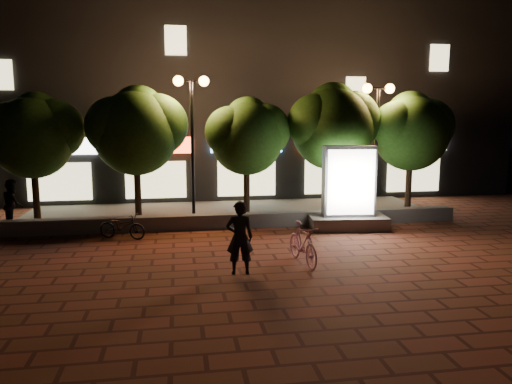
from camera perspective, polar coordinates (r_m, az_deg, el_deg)
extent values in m
plane|color=maroon|center=(13.23, 0.07, -8.06)|extent=(80.00, 80.00, 0.00)
cube|color=#64615D|center=(17.01, -2.10, -3.35)|extent=(16.00, 0.45, 0.50)
cube|color=#64615D|center=(19.48, -3.00, -2.40)|extent=(16.00, 5.00, 0.08)
cube|color=black|center=(25.60, -4.70, 11.45)|extent=(28.00, 8.00, 10.00)
cube|color=white|center=(22.04, -22.27, 4.98)|extent=(3.20, 0.12, 0.70)
cube|color=beige|center=(22.17, -22.04, 1.11)|extent=(2.60, 0.10, 1.60)
cube|color=#EC3E16|center=(21.49, -11.78, 5.37)|extent=(3.20, 0.12, 0.70)
cube|color=beige|center=(21.63, -11.66, 1.40)|extent=(2.60, 0.10, 1.60)
cube|color=#56B2EB|center=(21.68, -1.12, 5.59)|extent=(3.20, 0.12, 0.70)
cube|color=beige|center=(21.82, -1.10, 1.65)|extent=(2.60, 0.10, 1.60)
cube|color=#E84E08|center=(22.59, 9.03, 5.61)|extent=(3.20, 0.12, 0.70)
cube|color=beige|center=(22.73, 8.94, 1.84)|extent=(2.60, 0.10, 1.60)
cube|color=beige|center=(24.14, 18.13, 5.49)|extent=(3.20, 0.12, 0.70)
cube|color=beige|center=(24.26, 17.96, 1.95)|extent=(2.60, 0.10, 1.60)
cube|color=beige|center=(22.60, -27.76, 12.08)|extent=(0.90, 0.10, 1.20)
cube|color=beige|center=(21.66, -9.41, 17.14)|extent=(0.90, 0.10, 1.20)
cube|color=beige|center=(22.91, 11.61, 11.60)|extent=(0.90, 0.10, 1.20)
cube|color=beige|center=(24.72, 20.72, 14.49)|extent=(0.90, 0.10, 1.20)
cylinder|color=#322213|center=(18.76, -24.42, -0.03)|extent=(0.24, 0.24, 2.25)
sphere|color=#275017|center=(18.59, -24.79, 5.75)|extent=(2.80, 2.80, 2.80)
sphere|color=#275017|center=(18.59, -22.60, 6.82)|extent=(2.10, 2.10, 2.10)
sphere|color=#275017|center=(18.61, -26.85, 6.39)|extent=(1.96, 1.96, 1.96)
sphere|color=#275017|center=(18.88, -24.36, 7.95)|extent=(1.82, 1.82, 1.82)
cylinder|color=#322213|center=(18.14, -13.71, 0.39)|extent=(0.24, 0.24, 2.34)
sphere|color=#275017|center=(17.96, -13.95, 6.69)|extent=(3.00, 3.00, 3.00)
sphere|color=#275017|center=(18.11, -11.54, 7.74)|extent=(2.25, 2.25, 2.25)
sphere|color=#275017|center=(17.88, -16.19, 7.39)|extent=(2.10, 2.10, 2.10)
sphere|color=#275017|center=(18.29, -13.63, 9.09)|extent=(1.95, 1.95, 1.95)
cylinder|color=#322213|center=(18.27, -1.10, 0.48)|extent=(0.24, 0.24, 2.21)
sphere|color=#275017|center=(18.09, -1.12, 6.27)|extent=(2.70, 2.70, 2.70)
sphere|color=#275017|center=(18.38, 0.89, 7.25)|extent=(2.03, 2.03, 2.02)
sphere|color=#275017|center=(17.86, -3.00, 7.03)|extent=(1.89, 1.89, 1.89)
sphere|color=#275017|center=(18.43, -0.97, 8.42)|extent=(1.76, 1.76, 1.76)
cylinder|color=#322213|center=(18.99, 8.81, 1.05)|extent=(0.24, 0.24, 2.43)
sphere|color=#275017|center=(18.82, 8.96, 7.29)|extent=(3.10, 3.10, 3.10)
sphere|color=#275017|center=(19.26, 11.01, 8.17)|extent=(2.33, 2.33, 2.33)
sphere|color=#275017|center=(18.47, 7.04, 8.08)|extent=(2.17, 2.17, 2.17)
sphere|color=#275017|center=(19.18, 8.97, 9.64)|extent=(2.01, 2.02, 2.02)
cylinder|color=#322213|center=(20.22, 17.47, 1.02)|extent=(0.24, 0.24, 2.29)
sphere|color=#275017|center=(20.05, 17.73, 6.53)|extent=(2.90, 2.90, 2.90)
sphere|color=#275017|center=(20.56, 19.33, 7.34)|extent=(2.18, 2.17, 2.17)
sphere|color=#275017|center=(19.63, 16.25, 7.29)|extent=(2.03, 2.03, 2.03)
sphere|color=#275017|center=(20.40, 17.63, 8.61)|extent=(1.89, 1.88, 1.88)
cylinder|color=black|center=(17.75, -7.45, 4.70)|extent=(0.12, 0.12, 5.00)
cylinder|color=black|center=(17.74, -7.62, 12.78)|extent=(0.90, 0.08, 0.08)
sphere|color=orange|center=(17.73, -9.11, 12.75)|extent=(0.36, 0.36, 0.36)
sphere|color=orange|center=(17.76, -6.13, 12.80)|extent=(0.36, 0.36, 0.36)
cylinder|color=black|center=(19.28, 13.90, 4.55)|extent=(0.12, 0.12, 4.80)
cylinder|color=black|center=(19.25, 14.18, 11.69)|extent=(0.90, 0.08, 0.08)
sphere|color=orange|center=(19.08, 12.91, 11.76)|extent=(0.36, 0.36, 0.36)
sphere|color=orange|center=(19.43, 15.42, 11.61)|extent=(0.36, 0.36, 0.36)
cube|color=#64615D|center=(17.18, 10.69, -3.48)|extent=(2.76, 1.58, 0.44)
cube|color=#4C4C51|center=(16.93, 10.83, 1.26)|extent=(1.81, 0.78, 2.42)
cube|color=white|center=(16.62, 11.10, 1.11)|extent=(1.59, 0.20, 2.20)
cube|color=white|center=(17.24, 10.57, 1.40)|extent=(1.59, 0.20, 2.20)
imported|color=pink|center=(12.87, 5.51, -6.06)|extent=(0.76, 1.87, 1.09)
imported|color=black|center=(11.95, -1.93, -5.37)|extent=(0.68, 0.46, 1.83)
imported|color=black|center=(15.98, -15.41, -3.90)|extent=(1.64, 1.09, 0.82)
imported|color=black|center=(18.12, -26.60, -1.31)|extent=(0.87, 1.00, 1.73)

